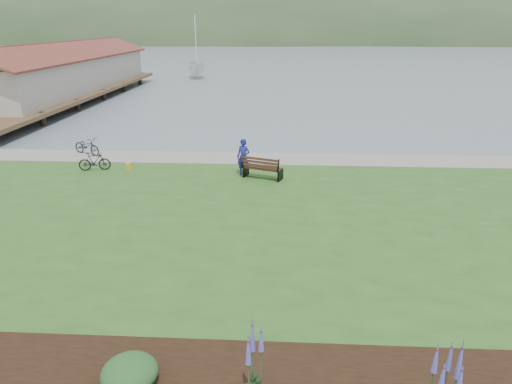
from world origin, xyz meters
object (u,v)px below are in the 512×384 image
(person, at_px, (243,154))
(bicycle_a, at_px, (87,146))
(park_bench, at_px, (262,167))
(sailboat, at_px, (197,78))

(person, relative_size, bicycle_a, 1.10)
(park_bench, height_order, person, person)
(park_bench, bearing_deg, bicycle_a, 179.53)
(person, distance_m, bicycle_a, 9.15)
(bicycle_a, xyz_separation_m, sailboat, (-1.19, 40.01, -0.88))
(park_bench, relative_size, person, 0.94)
(park_bench, height_order, sailboat, sailboat)
(bicycle_a, bearing_deg, sailboat, 29.25)
(person, bearing_deg, park_bench, -8.60)
(park_bench, bearing_deg, person, 169.58)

